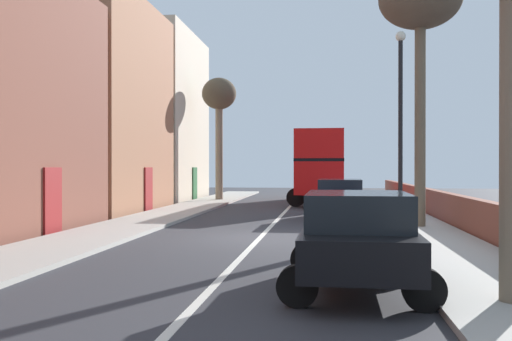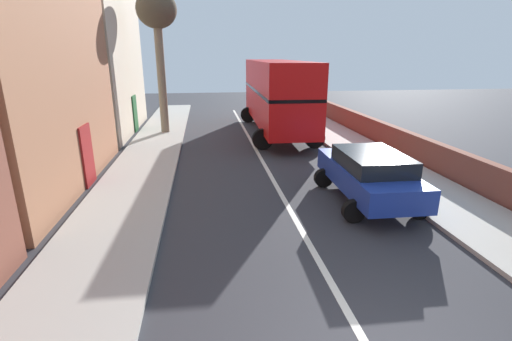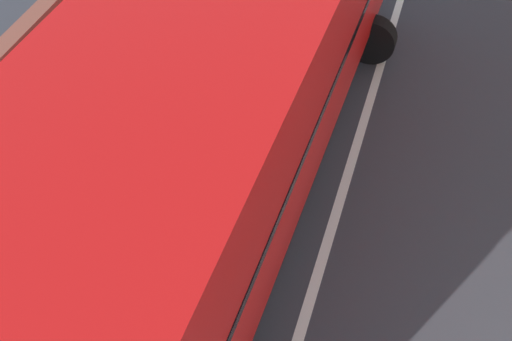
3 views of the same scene
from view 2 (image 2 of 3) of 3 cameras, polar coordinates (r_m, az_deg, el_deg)
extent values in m
cube|color=#9E6647|center=(14.40, -34.79, 17.02)|extent=(4.00, 9.22, 10.02)
cube|color=maroon|center=(14.05, -24.60, 2.13)|extent=(0.08, 1.10, 2.10)
cube|color=beige|center=(23.45, -24.36, 18.37)|extent=(4.00, 9.22, 10.69)
cube|color=#194C23|center=(23.23, -18.18, 8.37)|extent=(0.08, 1.10, 2.10)
cube|color=red|center=(21.46, 3.15, 9.87)|extent=(2.79, 11.18, 1.70)
cube|color=black|center=(21.36, 3.20, 12.34)|extent=(2.81, 11.07, 0.16)
cube|color=red|center=(21.30, 3.24, 14.57)|extent=(2.79, 11.18, 1.50)
cube|color=black|center=(26.89, 1.18, 11.61)|extent=(2.20, 0.12, 1.19)
cylinder|color=black|center=(25.16, -1.23, 8.60)|extent=(1.01, 0.33, 1.00)
cylinder|color=black|center=(25.52, 4.57, 8.68)|extent=(1.01, 0.33, 1.00)
cylinder|color=black|center=(17.77, 1.02, 4.85)|extent=(1.01, 0.33, 1.00)
cylinder|color=black|center=(18.28, 9.03, 4.99)|extent=(1.01, 0.33, 1.00)
cube|color=#1E389E|center=(11.84, 16.85, -0.85)|extent=(1.94, 4.62, 0.67)
cube|color=black|center=(11.48, 17.54, 1.50)|extent=(1.75, 2.56, 0.47)
cylinder|color=black|center=(12.93, 10.38, -1.14)|extent=(0.64, 0.23, 0.64)
cylinder|color=black|center=(13.59, 18.00, -0.81)|extent=(0.64, 0.23, 0.64)
cylinder|color=black|center=(10.43, 14.86, -6.09)|extent=(0.64, 0.23, 0.64)
cylinder|color=black|center=(11.24, 23.88, -5.31)|extent=(0.64, 0.23, 0.64)
cylinder|color=#7A6B56|center=(21.69, -14.39, 13.77)|extent=(0.46, 0.46, 6.12)
ellipsoid|color=#4C4233|center=(21.78, -15.14, 22.94)|extent=(2.13, 2.13, 1.96)
camera|label=1|loc=(14.36, 151.62, -24.75)|focal=40.39mm
camera|label=3|loc=(25.57, -3.14, 23.17)|focal=34.45mm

